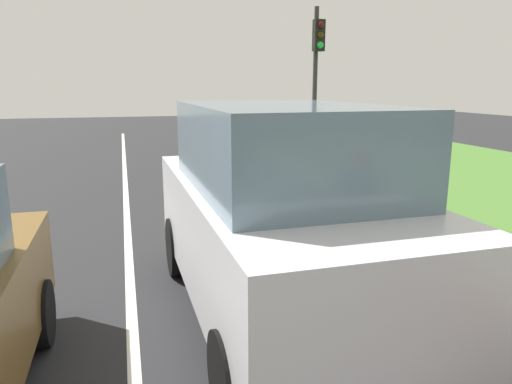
# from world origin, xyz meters

# --- Properties ---
(ground_plane) EXTENTS (60.00, 60.00, 0.00)m
(ground_plane) POSITION_xyz_m (0.00, 14.00, 0.00)
(ground_plane) COLOR #262628
(lane_line_center) EXTENTS (0.12, 32.00, 0.01)m
(lane_line_center) POSITION_xyz_m (-0.70, 14.00, 0.00)
(lane_line_center) COLOR silver
(lane_line_center) RESTS_ON ground
(lane_line_right_edge) EXTENTS (0.12, 32.00, 0.01)m
(lane_line_right_edge) POSITION_xyz_m (3.60, 14.00, 0.00)
(lane_line_right_edge) COLOR silver
(lane_line_right_edge) RESTS_ON ground
(grass_verge_right) EXTENTS (9.00, 48.00, 0.06)m
(grass_verge_right) POSITION_xyz_m (8.50, 14.00, 0.03)
(grass_verge_right) COLOR #47752D
(grass_verge_right) RESTS_ON ground
(curb_right) EXTENTS (0.24, 48.00, 0.12)m
(curb_right) POSITION_xyz_m (4.10, 14.00, 0.06)
(curb_right) COLOR #9E9B93
(curb_right) RESTS_ON ground
(car_suv_ahead) EXTENTS (2.04, 4.53, 2.28)m
(car_suv_ahead) POSITION_xyz_m (0.82, 8.71, 1.17)
(car_suv_ahead) COLOR silver
(car_suv_ahead) RESTS_ON ground
(traffic_light_near_right) EXTENTS (0.32, 0.50, 4.73)m
(traffic_light_near_right) POSITION_xyz_m (5.07, 18.05, 3.13)
(traffic_light_near_right) COLOR #2D2D2D
(traffic_light_near_right) RESTS_ON ground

